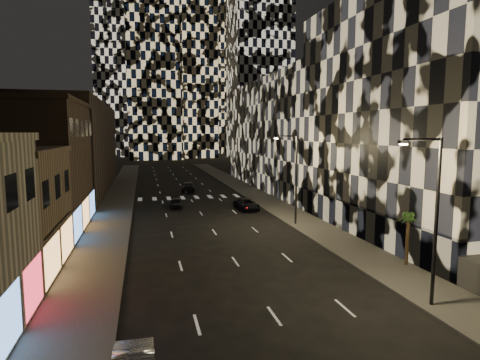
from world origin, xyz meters
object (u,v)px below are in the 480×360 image
car_dark_midlane (176,203)px  car_dark_rightlane (247,205)px  streetlight_far (294,173)px  car_dark_oncoming (188,187)px  palm_tree (408,221)px  streetlight_near (433,210)px

car_dark_midlane → car_dark_rightlane: 8.93m
streetlight_far → car_dark_rightlane: 10.38m
streetlight_far → car_dark_rightlane: (-2.59, 8.89, -4.69)m
car_dark_midlane → car_dark_rightlane: (8.30, -3.31, 0.04)m
streetlight_far → car_dark_oncoming: streetlight_far is taller
streetlight_far → car_dark_oncoming: bearing=106.6°
palm_tree → car_dark_oncoming: bearing=105.3°
streetlight_far → car_dark_oncoming: (-7.85, 26.34, -4.61)m
car_dark_midlane → car_dark_rightlane: bearing=-20.8°
streetlight_far → car_dark_midlane: (-10.89, 12.21, -4.73)m
car_dark_rightlane → streetlight_near: bearing=-89.5°
streetlight_near → palm_tree: bearing=62.9°
streetlight_near → car_dark_oncoming: (-7.85, 46.34, -4.61)m
car_dark_midlane → car_dark_rightlane: size_ratio=0.76×
streetlight_far → car_dark_rightlane: bearing=106.2°
streetlight_far → streetlight_near: bearing=-90.0°
car_dark_oncoming → streetlight_far: bearing=111.9°
streetlight_near → car_dark_rightlane: 29.38m
streetlight_far → car_dark_oncoming: 27.87m
car_dark_rightlane → palm_tree: bearing=-80.4°
streetlight_near → car_dark_oncoming: size_ratio=1.76×
streetlight_far → car_dark_rightlane: streetlight_far is taller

